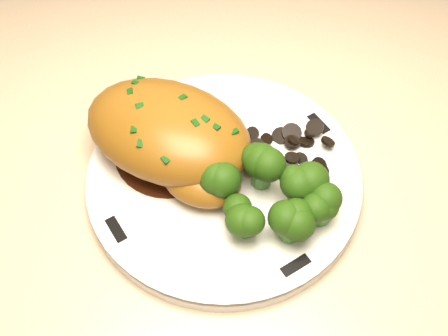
{
  "coord_description": "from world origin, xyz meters",
  "views": [
    {
      "loc": [
        0.23,
        1.33,
        1.31
      ],
      "look_at": [
        0.23,
        1.66,
        0.84
      ],
      "focal_mm": 45.0,
      "sensor_mm": 36.0,
      "label": 1
    }
  ],
  "objects_px": {
    "counter": "(151,312)",
    "broccoli_florets": "(274,194)",
    "chicken_breast": "(172,136)",
    "plate": "(224,179)"
  },
  "relations": [
    {
      "from": "counter",
      "to": "chicken_breast",
      "type": "xyz_separation_m",
      "value": [
        0.07,
        0.01,
        0.45
      ]
    },
    {
      "from": "counter",
      "to": "broccoli_florets",
      "type": "relative_size",
      "value": 15.06
    },
    {
      "from": "counter",
      "to": "broccoli_florets",
      "type": "xyz_separation_m",
      "value": [
        0.17,
        -0.05,
        0.45
      ]
    },
    {
      "from": "broccoli_florets",
      "to": "chicken_breast",
      "type": "bearing_deg",
      "value": 146.75
    },
    {
      "from": "counter",
      "to": "plate",
      "type": "xyz_separation_m",
      "value": [
        0.12,
        -0.01,
        0.41
      ]
    },
    {
      "from": "chicken_breast",
      "to": "broccoli_florets",
      "type": "bearing_deg",
      "value": -6.98
    },
    {
      "from": "chicken_breast",
      "to": "broccoli_florets",
      "type": "distance_m",
      "value": 0.12
    },
    {
      "from": "counter",
      "to": "chicken_breast",
      "type": "distance_m",
      "value": 0.46
    },
    {
      "from": "plate",
      "to": "chicken_breast",
      "type": "height_order",
      "value": "chicken_breast"
    },
    {
      "from": "counter",
      "to": "chicken_breast",
      "type": "relative_size",
      "value": 8.68
    }
  ]
}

